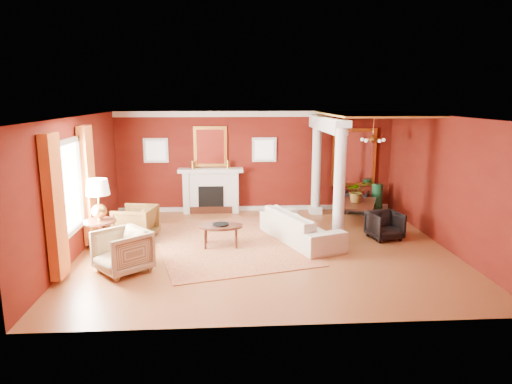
{
  "coord_description": "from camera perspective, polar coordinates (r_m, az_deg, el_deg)",
  "views": [
    {
      "loc": [
        -0.82,
        -9.64,
        3.32
      ],
      "look_at": [
        -0.17,
        0.62,
        1.15
      ],
      "focal_mm": 32.0,
      "sensor_mm": 36.0,
      "label": 1
    }
  ],
  "objects": [
    {
      "name": "dining_chair_near",
      "position": [
        11.19,
        15.82,
        -3.89
      ],
      "size": [
        0.83,
        0.8,
        0.72
      ],
      "primitive_type": "imported",
      "rotation": [
        0.0,
        0.0,
        0.23
      ],
      "color": "black",
      "rests_on": "ground"
    },
    {
      "name": "dining_chair_far",
      "position": [
        13.51,
        12.37,
        -1.1
      ],
      "size": [
        0.86,
        0.83,
        0.69
      ],
      "primitive_type": "imported",
      "rotation": [
        0.0,
        0.0,
        2.75
      ],
      "color": "black",
      "rests_on": "ground"
    },
    {
      "name": "header_beam",
      "position": [
        11.84,
        8.76,
        8.38
      ],
      "size": [
        0.3,
        3.2,
        0.32
      ],
      "primitive_type": "cube",
      "color": "silver",
      "rests_on": "column_front"
    },
    {
      "name": "rug",
      "position": [
        10.59,
        -3.59,
        -6.34
      ],
      "size": [
        4.04,
        4.78,
        0.02
      ],
      "primitive_type": "cube",
      "rotation": [
        0.0,
        0.0,
        0.26
      ],
      "color": "maroon",
      "rests_on": "ground"
    },
    {
      "name": "column_front",
      "position": [
        10.43,
        10.41,
        1.26
      ],
      "size": [
        0.36,
        0.36,
        2.8
      ],
      "color": "silver",
      "rests_on": "ground"
    },
    {
      "name": "crown_trim",
      "position": [
        13.14,
        -0.06,
        9.73
      ],
      "size": [
        8.0,
        0.08,
        0.16
      ],
      "primitive_type": "cube",
      "color": "silver",
      "rests_on": "room_shell"
    },
    {
      "name": "coffee_table",
      "position": [
        10.25,
        -4.42,
        -4.4
      ],
      "size": [
        0.98,
        0.98,
        0.49
      ],
      "rotation": [
        0.0,
        0.0,
        -0.0
      ],
      "color": "black",
      "rests_on": "ground"
    },
    {
      "name": "armchair_leopard",
      "position": [
        11.08,
        -14.82,
        -3.55
      ],
      "size": [
        0.97,
        1.01,
        0.88
      ],
      "primitive_type": "imported",
      "rotation": [
        0.0,
        0.0,
        -1.78
      ],
      "color": "black",
      "rests_on": "ground"
    },
    {
      "name": "amber_ceiling",
      "position": [
        11.98,
        14.4,
        9.39
      ],
      "size": [
        2.3,
        3.4,
        0.04
      ],
      "primitive_type": "cube",
      "color": "gold",
      "rests_on": "room_shell"
    },
    {
      "name": "overmantel_mirror",
      "position": [
        13.18,
        -5.73,
        5.67
      ],
      "size": [
        0.95,
        0.07,
        1.15
      ],
      "color": "gold",
      "rests_on": "fireplace"
    },
    {
      "name": "side_table",
      "position": [
        10.02,
        -19.06,
        -1.38
      ],
      "size": [
        0.66,
        0.66,
        1.65
      ],
      "rotation": [
        0.0,
        0.0,
        0.43
      ],
      "color": "black",
      "rests_on": "ground"
    },
    {
      "name": "column_back",
      "position": [
        13.03,
        7.57,
        3.45
      ],
      "size": [
        0.36,
        0.36,
        2.8
      ],
      "color": "silver",
      "rests_on": "ground"
    },
    {
      "name": "chandelier",
      "position": [
        12.08,
        14.41,
        6.45
      ],
      "size": [
        0.6,
        0.62,
        0.75
      ],
      "color": "#BD873B",
      "rests_on": "room_shell"
    },
    {
      "name": "potted_plant",
      "position": [
        12.38,
        12.56,
        1.21
      ],
      "size": [
        0.66,
        0.7,
        0.46
      ],
      "primitive_type": "imported",
      "rotation": [
        0.0,
        0.0,
        -0.23
      ],
      "color": "#26591E",
      "rests_on": "dining_table"
    },
    {
      "name": "base_trim",
      "position": [
        13.53,
        -0.05,
        -2.04
      ],
      "size": [
        8.0,
        0.08,
        0.12
      ],
      "primitive_type": "cube",
      "color": "silver",
      "rests_on": "ground"
    },
    {
      "name": "room_shell",
      "position": [
        9.77,
        1.21,
        4.25
      ],
      "size": [
        8.04,
        7.04,
        2.92
      ],
      "color": "#55150B",
      "rests_on": "ground"
    },
    {
      "name": "coffee_book",
      "position": [
        10.26,
        -4.8,
        -3.42
      ],
      "size": [
        0.17,
        0.1,
        0.24
      ],
      "primitive_type": "imported",
      "rotation": [
        0.0,
        0.0,
        0.47
      ],
      "color": "black",
      "rests_on": "coffee_table"
    },
    {
      "name": "green_urn",
      "position": [
        13.69,
        14.86,
        -1.09
      ],
      "size": [
        0.36,
        0.36,
        0.85
      ],
      "color": "#154225",
      "rests_on": "ground"
    },
    {
      "name": "armchair_stripe",
      "position": [
        9.12,
        -16.37,
        -6.9
      ],
      "size": [
        1.21,
        1.21,
        0.91
      ],
      "primitive_type": "imported",
      "rotation": [
        0.0,
        0.0,
        -0.86
      ],
      "color": "tan",
      "rests_on": "ground"
    },
    {
      "name": "left_window",
      "position": [
        9.74,
        -21.97,
        -0.19
      ],
      "size": [
        0.21,
        2.55,
        2.6
      ],
      "color": "white",
      "rests_on": "room_shell"
    },
    {
      "name": "flank_window_right",
      "position": [
        13.24,
        1.03,
        5.31
      ],
      "size": [
        0.7,
        0.07,
        0.7
      ],
      "color": "silver",
      "rests_on": "room_shell"
    },
    {
      "name": "sofa",
      "position": [
        10.62,
        5.62,
        -3.67
      ],
      "size": [
        1.55,
        2.53,
        0.95
      ],
      "primitive_type": "imported",
      "rotation": [
        0.0,
        0.0,
        1.94
      ],
      "color": "beige",
      "rests_on": "ground"
    },
    {
      "name": "ground",
      "position": [
        10.23,
        1.16,
        -7.03
      ],
      "size": [
        8.0,
        8.0,
        0.0
      ],
      "primitive_type": "plane",
      "color": "brown",
      "rests_on": "ground"
    },
    {
      "name": "flank_window_left",
      "position": [
        13.35,
        -12.41,
        5.1
      ],
      "size": [
        0.7,
        0.07,
        0.7
      ],
      "color": "silver",
      "rests_on": "room_shell"
    },
    {
      "name": "fireplace",
      "position": [
        13.24,
        -5.64,
        0.2
      ],
      "size": [
        1.85,
        0.42,
        1.29
      ],
      "color": "silver",
      "rests_on": "ground"
    },
    {
      "name": "dining_table",
      "position": [
        12.5,
        12.78,
        -1.78
      ],
      "size": [
        1.06,
        1.62,
        0.85
      ],
      "primitive_type": "imported",
      "rotation": [
        0.0,
        0.0,
        1.19
      ],
      "color": "black",
      "rests_on": "ground"
    },
    {
      "name": "dining_mirror",
      "position": [
        13.73,
        12.15,
        4.24
      ],
      "size": [
        1.3,
        0.07,
        1.7
      ],
      "color": "gold",
      "rests_on": "room_shell"
    }
  ]
}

